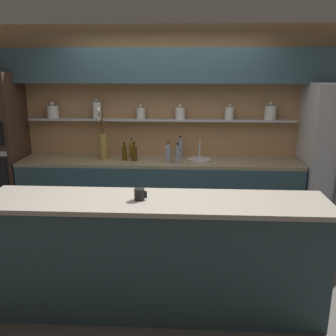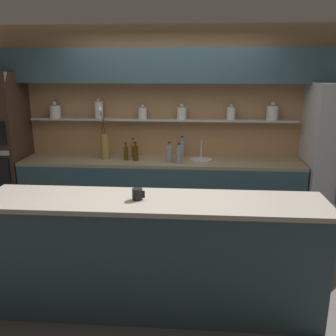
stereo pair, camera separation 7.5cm
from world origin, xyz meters
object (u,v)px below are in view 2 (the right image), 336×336
sink_fixture (201,159)px  bottle_sauce_1 (126,153)px  bottle_oil_2 (126,153)px  bottle_oil_5 (133,149)px  bottle_spirit_0 (169,154)px  flower_vase (104,143)px  bottle_spirit_3 (136,153)px  coffee_mug (137,194)px  bottle_spirit_4 (182,148)px  bottle_spirit_6 (179,155)px

sink_fixture → bottle_sauce_1: bearing=178.3°
bottle_oil_2 → bottle_oil_5: (0.07, 0.19, 0.01)m
bottle_spirit_0 → bottle_oil_5: bearing=150.5°
flower_vase → bottle_spirit_3: size_ratio=2.81×
bottle_oil_5 → flower_vase: bearing=-157.4°
bottle_sauce_1 → bottle_spirit_3: 0.17m
bottle_spirit_0 → bottle_oil_5: 0.57m
coffee_mug → sink_fixture: bearing=73.1°
coffee_mug → bottle_sauce_1: bearing=103.4°
bottle_sauce_1 → bottle_spirit_4: bottle_spirit_4 is taller
bottle_spirit_0 → sink_fixture: bearing=19.4°
sink_fixture → bottle_oil_5: size_ratio=1.16×
sink_fixture → bottle_spirit_4: size_ratio=1.02×
bottle_spirit_4 → bottle_spirit_6: 0.33m
sink_fixture → bottle_spirit_0: size_ratio=1.11×
bottle_spirit_0 → bottle_sauce_1: bottle_spirit_0 is taller
bottle_spirit_3 → bottle_spirit_6: size_ratio=0.94×
bottle_sauce_1 → bottle_oil_5: bearing=55.6°
bottle_oil_5 → coffee_mug: 1.96m
bottle_spirit_0 → bottle_oil_2: bearing=170.7°
bottle_oil_5 → coffee_mug: bottle_oil_5 is taller
bottle_oil_2 → flower_vase: bearing=171.4°
sink_fixture → bottle_spirit_0: 0.43m
bottle_sauce_1 → bottle_spirit_6: bearing=-16.5°
flower_vase → sink_fixture: 1.26m
bottle_spirit_6 → bottle_spirit_3: bearing=168.7°
bottle_spirit_6 → coffee_mug: bottle_spirit_6 is taller
sink_fixture → bottle_spirit_6: bottle_spirit_6 is taller
sink_fixture → bottle_oil_2: sink_fixture is taller
bottle_spirit_3 → flower_vase: bearing=171.4°
bottle_spirit_6 → bottle_oil_2: bearing=169.2°
bottle_spirit_4 → coffee_mug: (-0.29, -1.93, 0.03)m
sink_fixture → coffee_mug: 1.87m
flower_vase → bottle_spirit_0: flower_vase is taller
bottle_spirit_6 → bottle_spirit_0: bearing=163.0°
bottle_spirit_3 → coffee_mug: 1.74m
sink_fixture → bottle_oil_2: 0.97m
flower_vase → bottle_spirit_0: size_ratio=2.58×
bottle_spirit_0 → bottle_spirit_4: 0.32m
bottle_oil_2 → bottle_oil_5: size_ratio=0.92×
bottle_sauce_1 → bottle_spirit_4: size_ratio=0.62×
bottle_spirit_0 → bottle_spirit_6: (0.12, -0.04, -0.00)m
bottle_spirit_6 → sink_fixture: bearing=33.0°
sink_fixture → bottle_spirit_6: bearing=-147.0°
bottle_sauce_1 → bottle_spirit_4: bearing=9.3°
bottle_oil_2 → bottle_spirit_6: bottle_spirit_6 is taller
bottle_spirit_0 → bottle_sauce_1: bearing=163.6°
bottle_spirit_4 → bottle_oil_5: bearing=-179.5°
bottle_oil_5 → bottle_spirit_6: (0.62, -0.32, 0.01)m
bottle_spirit_0 → flower_vase: bearing=170.9°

